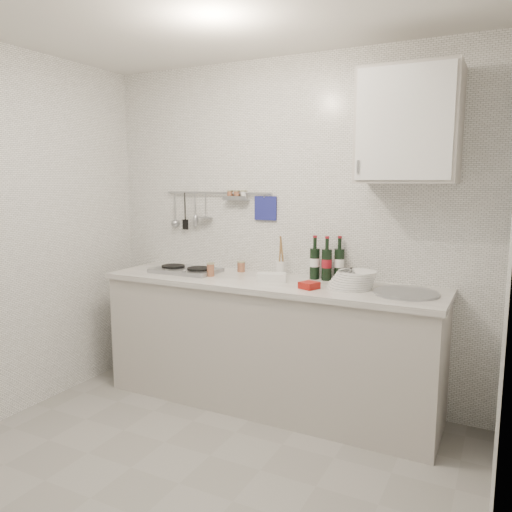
{
  "coord_description": "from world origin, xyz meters",
  "views": [
    {
      "loc": [
        1.49,
        -2.01,
        1.62
      ],
      "look_at": [
        0.01,
        0.9,
        1.12
      ],
      "focal_mm": 35.0,
      "sensor_mm": 36.0,
      "label": 1
    }
  ],
  "objects_px": {
    "wine_bottles": "(327,258)",
    "utensil_crock": "(281,267)",
    "plate_stack_hob": "(177,268)",
    "wall_cabinet": "(409,126)",
    "plate_stack_sink": "(353,280)"
  },
  "relations": [
    {
      "from": "wall_cabinet",
      "to": "plate_stack_sink",
      "type": "bearing_deg",
      "value": -162.41
    },
    {
      "from": "plate_stack_hob",
      "to": "wine_bottles",
      "type": "xyz_separation_m",
      "value": [
        1.18,
        0.17,
        0.14
      ]
    },
    {
      "from": "plate_stack_hob",
      "to": "utensil_crock",
      "type": "bearing_deg",
      "value": 9.11
    },
    {
      "from": "wine_bottles",
      "to": "utensil_crock",
      "type": "xyz_separation_m",
      "value": [
        -0.34,
        -0.03,
        -0.08
      ]
    },
    {
      "from": "wine_bottles",
      "to": "wall_cabinet",
      "type": "bearing_deg",
      "value": -9.86
    },
    {
      "from": "plate_stack_hob",
      "to": "utensil_crock",
      "type": "height_order",
      "value": "utensil_crock"
    },
    {
      "from": "wine_bottles",
      "to": "utensil_crock",
      "type": "height_order",
      "value": "wine_bottles"
    },
    {
      "from": "utensil_crock",
      "to": "plate_stack_sink",
      "type": "bearing_deg",
      "value": -14.96
    },
    {
      "from": "plate_stack_sink",
      "to": "utensil_crock",
      "type": "relative_size",
      "value": 1.07
    },
    {
      "from": "wall_cabinet",
      "to": "plate_stack_sink",
      "type": "height_order",
      "value": "wall_cabinet"
    },
    {
      "from": "plate_stack_hob",
      "to": "plate_stack_sink",
      "type": "xyz_separation_m",
      "value": [
        1.43,
        -0.02,
        0.04
      ]
    },
    {
      "from": "plate_stack_sink",
      "to": "wine_bottles",
      "type": "distance_m",
      "value": 0.32
    },
    {
      "from": "plate_stack_sink",
      "to": "plate_stack_hob",
      "type": "bearing_deg",
      "value": 179.09
    },
    {
      "from": "wine_bottles",
      "to": "utensil_crock",
      "type": "relative_size",
      "value": 1.04
    },
    {
      "from": "wine_bottles",
      "to": "plate_stack_hob",
      "type": "bearing_deg",
      "value": -172.03
    }
  ]
}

